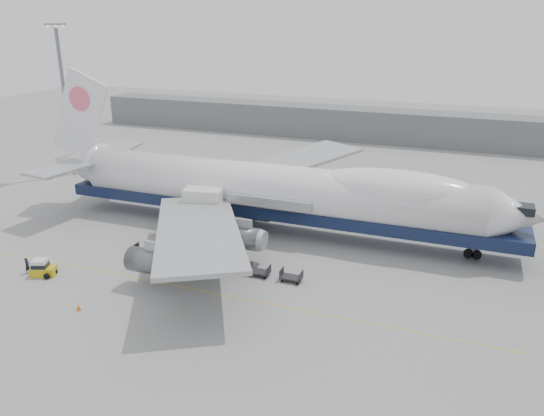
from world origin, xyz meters
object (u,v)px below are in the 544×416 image
at_px(airliner, 276,190).
at_px(catering_truck, 204,209).
at_px(ground_worker, 27,266).
at_px(baggage_tug, 42,268).

relative_size(airliner, catering_truck, 10.89).
height_order(airliner, ground_worker, airliner).
relative_size(catering_truck, ground_worker, 3.38).
xyz_separation_m(airliner, ground_worker, (-21.14, -21.15, -4.71)).
distance_m(catering_truck, baggage_tug, 20.20).
xyz_separation_m(baggage_tug, ground_worker, (-1.90, -0.16, 0.08)).
distance_m(baggage_tug, ground_worker, 1.91).
bearing_deg(baggage_tug, airliner, 26.03).
height_order(catering_truck, ground_worker, catering_truck).
xyz_separation_m(catering_truck, ground_worker, (-13.04, -16.80, -2.54)).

